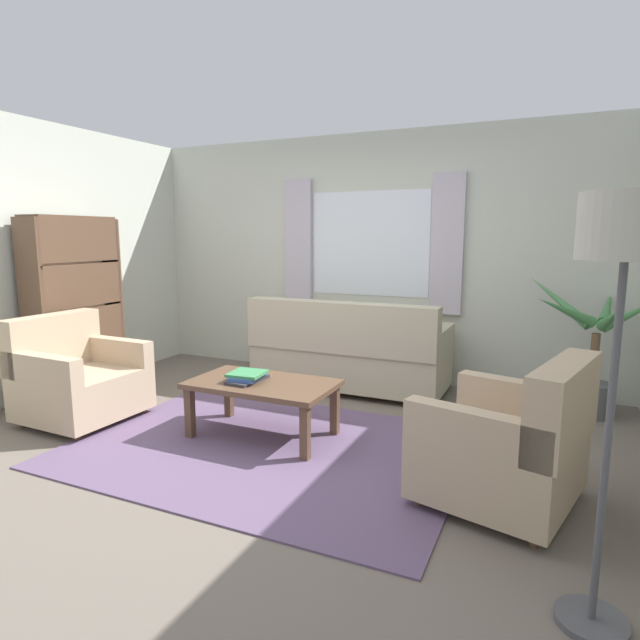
# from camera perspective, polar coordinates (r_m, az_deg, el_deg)

# --- Properties ---
(ground_plane) EXTENTS (6.24, 6.24, 0.00)m
(ground_plane) POSITION_cam_1_polar(r_m,az_deg,el_deg) (3.97, -5.78, -13.69)
(ground_plane) COLOR #6B6056
(wall_back) EXTENTS (5.32, 0.12, 2.60)m
(wall_back) POSITION_cam_1_polar(r_m,az_deg,el_deg) (5.72, 5.58, 6.77)
(wall_back) COLOR beige
(wall_back) RESTS_ON ground_plane
(wall_left) EXTENTS (0.12, 4.40, 2.60)m
(wall_left) POSITION_cam_1_polar(r_m,az_deg,el_deg) (5.51, -30.75, 5.43)
(wall_left) COLOR beige
(wall_left) RESTS_ON ground_plane
(window_with_curtains) EXTENTS (1.98, 0.07, 1.40)m
(window_with_curtains) POSITION_cam_1_polar(r_m,az_deg,el_deg) (5.64, 5.32, 8.26)
(window_with_curtains) COLOR white
(area_rug) EXTENTS (2.78, 2.04, 0.01)m
(area_rug) POSITION_cam_1_polar(r_m,az_deg,el_deg) (3.96, -5.78, -13.61)
(area_rug) COLOR #604C6B
(area_rug) RESTS_ON ground_plane
(couch) EXTENTS (1.90, 0.82, 0.92)m
(couch) POSITION_cam_1_polar(r_m,az_deg,el_deg) (5.24, 3.15, -3.72)
(couch) COLOR #BCB293
(couch) RESTS_ON ground_plane
(armchair_left) EXTENTS (0.84, 0.86, 0.88)m
(armchair_left) POSITION_cam_1_polar(r_m,az_deg,el_deg) (4.86, -24.97, -5.80)
(armchair_left) COLOR tan
(armchair_left) RESTS_ON ground_plane
(armchair_right) EXTENTS (1.00, 1.01, 0.88)m
(armchair_right) POSITION_cam_1_polar(r_m,az_deg,el_deg) (3.26, 20.01, -12.71)
(armchair_right) COLOR tan
(armchair_right) RESTS_ON ground_plane
(coffee_table) EXTENTS (1.10, 0.64, 0.44)m
(coffee_table) POSITION_cam_1_polar(r_m,az_deg,el_deg) (4.05, -6.28, -7.46)
(coffee_table) COLOR brown
(coffee_table) RESTS_ON ground_plane
(book_stack_on_table) EXTENTS (0.27, 0.35, 0.07)m
(book_stack_on_table) POSITION_cam_1_polar(r_m,az_deg,el_deg) (4.05, -7.91, -6.12)
(book_stack_on_table) COLOR #2D2D33
(book_stack_on_table) RESTS_ON coffee_table
(potted_plant) EXTENTS (1.09, 1.05, 1.20)m
(potted_plant) POSITION_cam_1_polar(r_m,az_deg,el_deg) (5.04, 27.45, -3.59)
(potted_plant) COLOR #56565B
(potted_plant) RESTS_ON ground_plane
(bookshelf) EXTENTS (0.30, 0.94, 1.72)m
(bookshelf) POSITION_cam_1_polar(r_m,az_deg,el_deg) (5.57, -24.77, 1.65)
(bookshelf) COLOR brown
(bookshelf) RESTS_ON ground_plane
(standing_lamp) EXTENTS (0.33, 0.33, 1.69)m
(standing_lamp) POSITION_cam_1_polar(r_m,az_deg,el_deg) (2.17, 30.16, 4.66)
(standing_lamp) COLOR #4C4C51
(standing_lamp) RESTS_ON ground_plane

